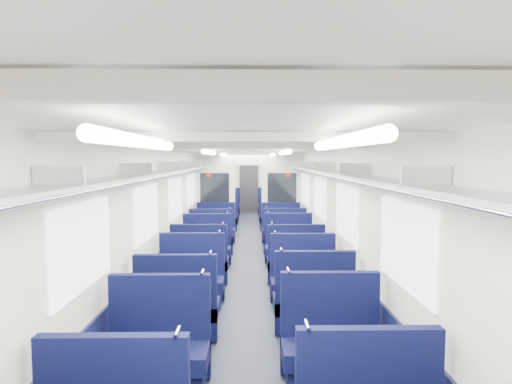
% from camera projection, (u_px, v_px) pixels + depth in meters
% --- Properties ---
extents(floor, '(2.80, 18.00, 0.01)m').
position_uv_depth(floor, '(248.00, 263.00, 9.03)').
color(floor, black).
rests_on(floor, ground).
extents(ceiling, '(2.80, 18.00, 0.01)m').
position_uv_depth(ceiling, '(248.00, 150.00, 8.85)').
color(ceiling, silver).
rests_on(ceiling, wall_left).
extents(wall_left, '(0.02, 18.00, 2.35)m').
position_uv_depth(wall_left, '(180.00, 207.00, 8.92)').
color(wall_left, beige).
rests_on(wall_left, floor).
extents(dado_left, '(0.03, 17.90, 0.70)m').
position_uv_depth(dado_left, '(181.00, 247.00, 8.99)').
color(dado_left, black).
rests_on(dado_left, floor).
extents(wall_right, '(0.02, 18.00, 2.35)m').
position_uv_depth(wall_right, '(316.00, 207.00, 8.96)').
color(wall_right, beige).
rests_on(wall_right, floor).
extents(dado_right, '(0.03, 17.90, 0.70)m').
position_uv_depth(dado_right, '(315.00, 247.00, 9.02)').
color(dado_right, black).
rests_on(dado_right, floor).
extents(wall_far, '(2.80, 0.02, 2.35)m').
position_uv_depth(wall_far, '(249.00, 183.00, 17.92)').
color(wall_far, beige).
rests_on(wall_far, floor).
extents(luggage_rack_left, '(0.36, 17.40, 0.18)m').
position_uv_depth(luggage_rack_left, '(188.00, 168.00, 8.87)').
color(luggage_rack_left, '#B2B5BA').
rests_on(luggage_rack_left, wall_left).
extents(luggage_rack_right, '(0.36, 17.40, 0.18)m').
position_uv_depth(luggage_rack_right, '(307.00, 168.00, 8.90)').
color(luggage_rack_right, '#B2B5BA').
rests_on(luggage_rack_right, wall_right).
extents(windows, '(2.78, 15.60, 0.75)m').
position_uv_depth(windows, '(248.00, 197.00, 8.47)').
color(windows, white).
rests_on(windows, wall_left).
extents(ceiling_fittings, '(2.70, 16.06, 0.11)m').
position_uv_depth(ceiling_fittings, '(248.00, 153.00, 8.60)').
color(ceiling_fittings, beige).
rests_on(ceiling_fittings, ceiling).
extents(end_door, '(0.75, 0.06, 2.00)m').
position_uv_depth(end_door, '(249.00, 187.00, 17.87)').
color(end_door, black).
rests_on(end_door, floor).
extents(bulkhead, '(2.80, 0.10, 2.35)m').
position_uv_depth(bulkhead, '(248.00, 195.00, 11.37)').
color(bulkhead, beige).
rests_on(bulkhead, floor).
extents(seat_6, '(0.97, 0.54, 1.09)m').
position_uv_depth(seat_6, '(158.00, 353.00, 4.12)').
color(seat_6, '#0B0E35').
rests_on(seat_6, floor).
extents(seat_7, '(0.97, 0.54, 1.09)m').
position_uv_depth(seat_7, '(332.00, 349.00, 4.21)').
color(seat_7, '#0B0E35').
rests_on(seat_7, floor).
extents(seat_8, '(0.97, 0.54, 1.09)m').
position_uv_depth(seat_8, '(178.00, 311.00, 5.25)').
color(seat_8, '#0B0E35').
rests_on(seat_8, floor).
extents(seat_9, '(0.97, 0.54, 1.09)m').
position_uv_depth(seat_9, '(313.00, 305.00, 5.45)').
color(seat_9, '#0B0E35').
rests_on(seat_9, floor).
extents(seat_10, '(0.97, 0.54, 1.09)m').
position_uv_depth(seat_10, '(191.00, 282.00, 6.46)').
color(seat_10, '#0B0E35').
rests_on(seat_10, floor).
extents(seat_11, '(0.97, 0.54, 1.09)m').
position_uv_depth(seat_11, '(303.00, 283.00, 6.41)').
color(seat_11, '#0B0E35').
rests_on(seat_11, floor).
extents(seat_12, '(0.97, 0.54, 1.09)m').
position_uv_depth(seat_12, '(200.00, 264.00, 7.59)').
color(seat_12, '#0B0E35').
rests_on(seat_12, floor).
extents(seat_13, '(0.97, 0.54, 1.09)m').
position_uv_depth(seat_13, '(295.00, 264.00, 7.57)').
color(seat_13, '#0B0E35').
rests_on(seat_13, floor).
extents(seat_14, '(0.97, 0.54, 1.09)m').
position_uv_depth(seat_14, '(207.00, 250.00, 8.75)').
color(seat_14, '#0B0E35').
rests_on(seat_14, floor).
extents(seat_15, '(0.97, 0.54, 1.09)m').
position_uv_depth(seat_15, '(289.00, 249.00, 8.86)').
color(seat_15, '#0B0E35').
rests_on(seat_15, floor).
extents(seat_16, '(0.97, 0.54, 1.09)m').
position_uv_depth(seat_16, '(212.00, 240.00, 9.87)').
color(seat_16, '#0B0E35').
rests_on(seat_16, floor).
extents(seat_17, '(0.97, 0.54, 1.09)m').
position_uv_depth(seat_17, '(284.00, 239.00, 10.01)').
color(seat_17, '#0B0E35').
rests_on(seat_17, floor).
extents(seat_18, '(0.97, 0.54, 1.09)m').
position_uv_depth(seat_18, '(216.00, 231.00, 11.04)').
color(seat_18, '#0B0E35').
rests_on(seat_18, floor).
extents(seat_19, '(0.97, 0.54, 1.09)m').
position_uv_depth(seat_19, '(281.00, 231.00, 11.01)').
color(seat_19, '#0B0E35').
rests_on(seat_19, floor).
extents(seat_20, '(0.97, 0.54, 1.09)m').
position_uv_depth(seat_20, '(221.00, 220.00, 12.99)').
color(seat_20, '#0B0E35').
rests_on(seat_20, floor).
extents(seat_21, '(0.97, 0.54, 1.09)m').
position_uv_depth(seat_21, '(276.00, 219.00, 13.22)').
color(seat_21, '#0B0E35').
rests_on(seat_21, floor).
extents(seat_22, '(0.97, 0.54, 1.09)m').
position_uv_depth(seat_22, '(223.00, 215.00, 14.18)').
color(seat_22, '#0B0E35').
rests_on(seat_22, floor).
extents(seat_23, '(0.97, 0.54, 1.09)m').
position_uv_depth(seat_23, '(274.00, 215.00, 14.25)').
color(seat_23, '#0B0E35').
rests_on(seat_23, floor).
extents(seat_24, '(0.97, 0.54, 1.09)m').
position_uv_depth(seat_24, '(225.00, 211.00, 15.41)').
color(seat_24, '#0B0E35').
rests_on(seat_24, floor).
extents(seat_25, '(0.97, 0.54, 1.09)m').
position_uv_depth(seat_25, '(272.00, 211.00, 15.43)').
color(seat_25, '#0B0E35').
rests_on(seat_25, floor).
extents(seat_26, '(0.97, 0.54, 1.09)m').
position_uv_depth(seat_26, '(227.00, 207.00, 16.55)').
color(seat_26, '#0B0E35').
rests_on(seat_26, floor).
extents(seat_27, '(0.97, 0.54, 1.09)m').
position_uv_depth(seat_27, '(271.00, 207.00, 16.66)').
color(seat_27, '#0B0E35').
rests_on(seat_27, floor).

